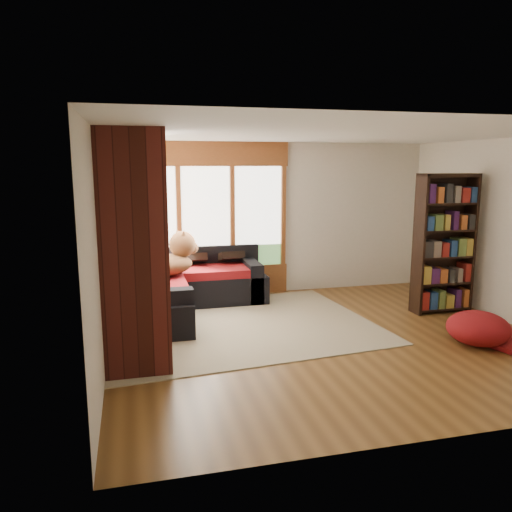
{
  "coord_description": "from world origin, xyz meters",
  "views": [
    {
      "loc": [
        -2.41,
        -5.79,
        2.24
      ],
      "look_at": [
        -0.72,
        0.96,
        0.95
      ],
      "focal_mm": 35.0,
      "sensor_mm": 36.0,
      "label": 1
    }
  ],
  "objects": [
    {
      "name": "floor",
      "position": [
        0.0,
        0.0,
        0.0
      ],
      "size": [
        5.5,
        5.5,
        0.0
      ],
      "primitive_type": "plane",
      "color": "brown",
      "rests_on": "ground"
    },
    {
      "name": "ceiling",
      "position": [
        0.0,
        0.0,
        2.6
      ],
      "size": [
        5.5,
        5.5,
        0.0
      ],
      "primitive_type": "plane",
      "color": "white"
    },
    {
      "name": "wall_back",
      "position": [
        0.0,
        2.5,
        1.3
      ],
      "size": [
        5.5,
        0.04,
        2.6
      ],
      "primitive_type": "cube",
      "color": "silver",
      "rests_on": "ground"
    },
    {
      "name": "wall_front",
      "position": [
        0.0,
        -2.5,
        1.3
      ],
      "size": [
        5.5,
        0.04,
        2.6
      ],
      "primitive_type": "cube",
      "color": "silver",
      "rests_on": "ground"
    },
    {
      "name": "wall_left",
      "position": [
        -2.75,
        0.0,
        1.3
      ],
      "size": [
        0.04,
        5.0,
        2.6
      ],
      "primitive_type": "cube",
      "color": "silver",
      "rests_on": "ground"
    },
    {
      "name": "windows_back",
      "position": [
        -1.2,
        2.47,
        1.35
      ],
      "size": [
        2.82,
        0.1,
        1.9
      ],
      "color": "brown",
      "rests_on": "wall_back"
    },
    {
      "name": "windows_left",
      "position": [
        -2.72,
        1.2,
        1.35
      ],
      "size": [
        0.1,
        2.62,
        1.9
      ],
      "color": "brown",
      "rests_on": "wall_left"
    },
    {
      "name": "roller_blind",
      "position": [
        -2.69,
        2.03,
        1.75
      ],
      "size": [
        0.03,
        0.72,
        0.9
      ],
      "primitive_type": "cube",
      "color": "#7E9356",
      "rests_on": "wall_left"
    },
    {
      "name": "brick_chimney",
      "position": [
        -2.4,
        -0.35,
        1.3
      ],
      "size": [
        0.7,
        0.7,
        2.6
      ],
      "primitive_type": "cube",
      "color": "#471914",
      "rests_on": "ground"
    },
    {
      "name": "sectional_sofa",
      "position": [
        -1.95,
        1.7,
        0.3
      ],
      "size": [
        2.2,
        2.2,
        0.8
      ],
      "rotation": [
        0.0,
        0.0,
        0.02
      ],
      "color": "black",
      "rests_on": "ground"
    },
    {
      "name": "area_rug",
      "position": [
        -1.07,
        0.74,
        0.01
      ],
      "size": [
        4.04,
        3.24,
        0.01
      ],
      "primitive_type": "cube",
      "rotation": [
        0.0,
        0.0,
        0.1
      ],
      "color": "beige",
      "rests_on": "ground"
    },
    {
      "name": "bookshelf",
      "position": [
        2.14,
        0.7,
        1.05
      ],
      "size": [
        0.9,
        0.3,
        2.1
      ],
      "color": "black",
      "rests_on": "ground"
    },
    {
      "name": "pouf",
      "position": [
        1.75,
        -0.67,
        0.22
      ],
      "size": [
        0.81,
        0.81,
        0.42
      ],
      "primitive_type": "ellipsoid",
      "rotation": [
        0.0,
        0.0,
        0.05
      ],
      "color": "maroon",
      "rests_on": "area_rug"
    },
    {
      "name": "dog_tan",
      "position": [
        -1.94,
        1.61,
        0.83
      ],
      "size": [
        1.16,
        0.91,
        0.57
      ],
      "rotation": [
        0.0,
        0.0,
        0.31
      ],
      "color": "brown",
      "rests_on": "sectional_sofa"
    },
    {
      "name": "dog_brindle",
      "position": [
        -2.38,
        1.05,
        0.75
      ],
      "size": [
        0.82,
        0.9,
        0.44
      ],
      "rotation": [
        0.0,
        0.0,
        2.16
      ],
      "color": "#2F2014",
      "rests_on": "sectional_sofa"
    },
    {
      "name": "throw_pillows",
      "position": [
        -1.92,
        1.85,
        0.74
      ],
      "size": [
        1.98,
        1.68,
        0.45
      ],
      "color": "black",
      "rests_on": "sectional_sofa"
    }
  ]
}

